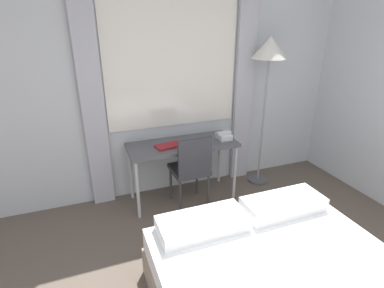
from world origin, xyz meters
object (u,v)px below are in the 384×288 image
Objects in this scene: book at (169,146)px; telephone at (224,136)px; standing_lamp at (269,56)px; desk_chair at (191,167)px; desk at (183,148)px.

telephone is at bearing 0.24° from book.
standing_lamp is 1.07m from telephone.
telephone is (0.48, 0.17, 0.25)m from desk_chair.
desk_chair is at bearing -82.40° from desk.
book reaches higher than desk.
book is (-0.21, 0.17, 0.22)m from desk_chair.
standing_lamp is (1.09, 0.03, 1.00)m from desk.
desk is 6.88× the size of telephone.
standing_lamp reaches higher than telephone.
desk is at bearing 96.42° from desk_chair.
telephone is (-0.58, -0.07, -0.89)m from standing_lamp.
desk_chair is 2.85× the size of book.
standing_lamp is 5.99× the size of book.
desk is at bearing -178.19° from standing_lamp.
book is (-1.27, -0.07, -0.92)m from standing_lamp.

